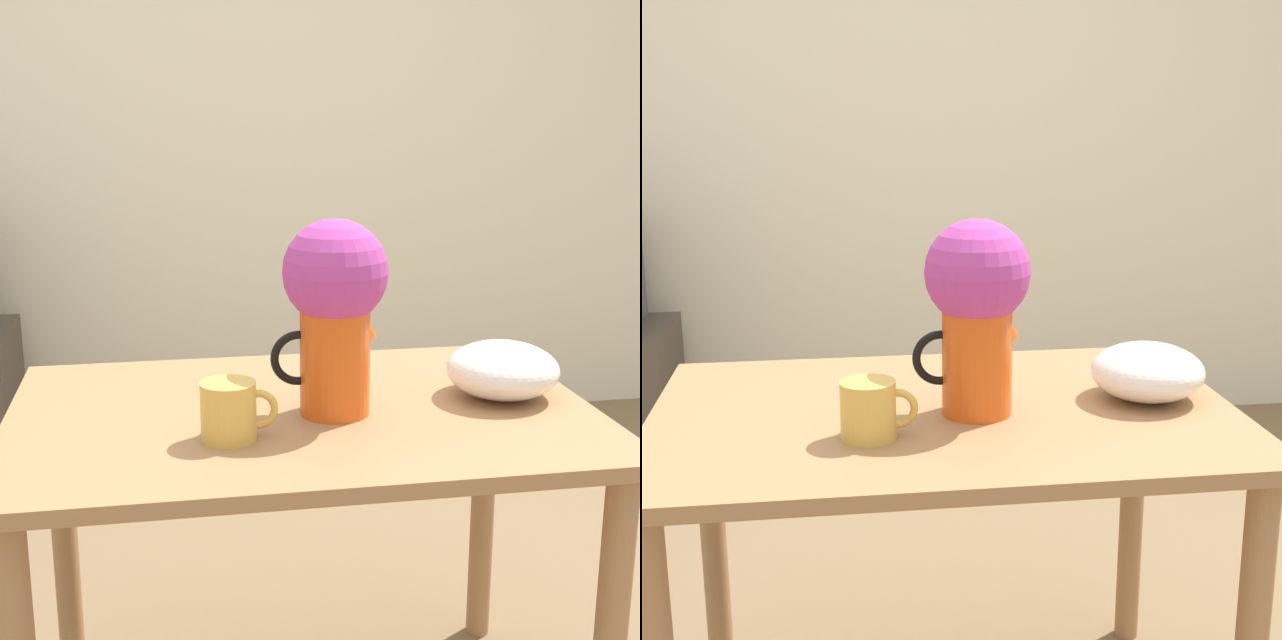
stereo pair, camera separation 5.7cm
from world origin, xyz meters
TOP-DOWN VIEW (x-y plane):
  - wall_back at (0.00, 2.07)m, footprint 8.00×0.05m
  - table at (-0.01, -0.00)m, footprint 1.16×0.79m
  - flower_vase at (0.05, -0.04)m, footprint 0.23×0.20m
  - coffee_mug at (-0.16, -0.15)m, footprint 0.14×0.10m
  - white_bowl at (0.42, -0.00)m, footprint 0.23×0.23m

SIDE VIEW (x-z plane):
  - table at x=-0.01m, z-range 0.26..1.04m
  - coffee_mug at x=-0.16m, z-range 0.77..0.88m
  - white_bowl at x=0.42m, z-range 0.77..0.89m
  - flower_vase at x=0.05m, z-range 0.81..1.20m
  - wall_back at x=0.00m, z-range 0.00..2.60m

